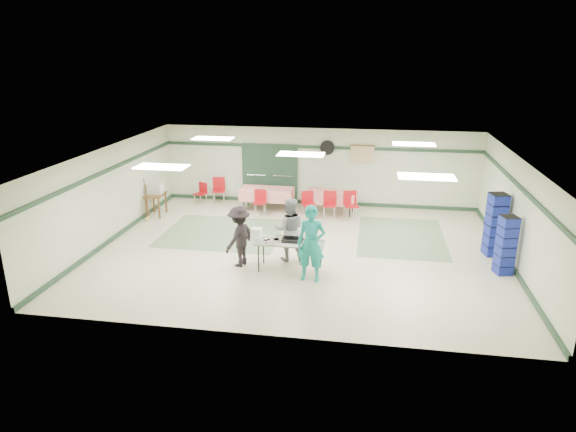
% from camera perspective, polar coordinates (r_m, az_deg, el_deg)
% --- Properties ---
extents(floor, '(11.00, 11.00, 0.00)m').
position_cam_1_polar(floor, '(14.21, 1.37, -3.79)').
color(floor, beige).
rests_on(floor, ground).
extents(ceiling, '(11.00, 11.00, 0.00)m').
position_cam_1_polar(ceiling, '(13.44, 1.46, 6.96)').
color(ceiling, white).
rests_on(ceiling, wall_back).
extents(wall_back, '(11.00, 0.00, 11.00)m').
position_cam_1_polar(wall_back, '(18.09, 3.40, 5.48)').
color(wall_back, '#B4BEA2').
rests_on(wall_back, floor).
extents(wall_front, '(11.00, 0.00, 11.00)m').
position_cam_1_polar(wall_front, '(9.60, -2.34, -6.20)').
color(wall_front, '#B4BEA2').
rests_on(wall_front, floor).
extents(wall_left, '(0.00, 9.00, 9.00)m').
position_cam_1_polar(wall_left, '(15.47, -19.22, 2.30)').
color(wall_left, '#B4BEA2').
rests_on(wall_left, floor).
extents(wall_right, '(0.00, 9.00, 9.00)m').
position_cam_1_polar(wall_right, '(14.13, 24.08, 0.27)').
color(wall_right, '#B4BEA2').
rests_on(wall_right, floor).
extents(trim_back, '(11.00, 0.06, 0.10)m').
position_cam_1_polar(trim_back, '(17.92, 3.43, 7.64)').
color(trim_back, '#203B28').
rests_on(trim_back, wall_back).
extents(baseboard_back, '(11.00, 0.06, 0.12)m').
position_cam_1_polar(baseboard_back, '(18.38, 3.32, 1.53)').
color(baseboard_back, '#203B28').
rests_on(baseboard_back, floor).
extents(trim_left, '(0.06, 9.00, 0.10)m').
position_cam_1_polar(trim_left, '(15.29, -19.39, 4.82)').
color(trim_left, '#203B28').
rests_on(trim_left, wall_back).
extents(baseboard_left, '(0.06, 9.00, 0.12)m').
position_cam_1_polar(baseboard_left, '(15.84, -18.64, -2.19)').
color(baseboard_left, '#203B28').
rests_on(baseboard_left, floor).
extents(trim_right, '(0.06, 9.00, 0.10)m').
position_cam_1_polar(trim_right, '(13.95, 24.32, 3.02)').
color(trim_right, '#203B28').
rests_on(trim_right, wall_back).
extents(baseboard_right, '(0.06, 9.00, 0.12)m').
position_cam_1_polar(baseboard_right, '(14.54, 23.32, -4.56)').
color(baseboard_right, '#203B28').
rests_on(baseboard_right, floor).
extents(green_patch_a, '(3.50, 3.00, 0.01)m').
position_cam_1_polar(green_patch_a, '(15.63, -7.23, -1.84)').
color(green_patch_a, gray).
rests_on(green_patch_a, floor).
extents(green_patch_b, '(2.50, 3.50, 0.01)m').
position_cam_1_polar(green_patch_b, '(15.52, 12.45, -2.28)').
color(green_patch_b, gray).
rests_on(green_patch_b, floor).
extents(double_door_left, '(0.90, 0.06, 2.10)m').
position_cam_1_polar(double_door_left, '(18.45, -3.47, 4.77)').
color(double_door_left, gray).
rests_on(double_door_left, floor).
extents(double_door_right, '(0.90, 0.06, 2.10)m').
position_cam_1_polar(double_door_right, '(18.26, -0.55, 4.67)').
color(double_door_right, gray).
rests_on(double_door_right, floor).
extents(door_frame, '(2.00, 0.03, 2.15)m').
position_cam_1_polar(door_frame, '(18.33, -2.04, 4.71)').
color(door_frame, '#203B28').
rests_on(door_frame, floor).
extents(wall_fan, '(0.50, 0.10, 0.50)m').
position_cam_1_polar(wall_fan, '(17.86, 4.39, 7.59)').
color(wall_fan, black).
rests_on(wall_fan, wall_back).
extents(scroll_banner, '(0.80, 0.02, 0.60)m').
position_cam_1_polar(scroll_banner, '(17.84, 8.24, 6.78)').
color(scroll_banner, '#CDB280').
rests_on(scroll_banner, wall_back).
extents(serving_table, '(1.73, 0.73, 0.76)m').
position_cam_1_polar(serving_table, '(12.71, 0.23, -3.03)').
color(serving_table, '#9E9D99').
rests_on(serving_table, floor).
extents(sheet_tray_right, '(0.55, 0.42, 0.02)m').
position_cam_1_polar(sheet_tray_right, '(12.56, 2.75, -3.04)').
color(sheet_tray_right, silver).
rests_on(sheet_tray_right, serving_table).
extents(sheet_tray_mid, '(0.58, 0.45, 0.02)m').
position_cam_1_polar(sheet_tray_mid, '(12.79, -0.25, -2.61)').
color(sheet_tray_mid, silver).
rests_on(sheet_tray_mid, serving_table).
extents(sheet_tray_left, '(0.60, 0.46, 0.02)m').
position_cam_1_polar(sheet_tray_left, '(12.66, -2.31, -2.85)').
color(sheet_tray_left, silver).
rests_on(sheet_tray_left, serving_table).
extents(baking_pan, '(0.51, 0.33, 0.08)m').
position_cam_1_polar(baking_pan, '(12.68, 0.51, -2.66)').
color(baking_pan, black).
rests_on(baking_pan, serving_table).
extents(foam_box_stack, '(0.25, 0.23, 0.28)m').
position_cam_1_polar(foam_box_stack, '(12.85, -3.52, -1.95)').
color(foam_box_stack, white).
rests_on(foam_box_stack, serving_table).
extents(volunteer_teal, '(0.71, 0.49, 1.86)m').
position_cam_1_polar(volunteer_teal, '(12.09, 2.59, -3.10)').
color(volunteer_teal, '#13857F').
rests_on(volunteer_teal, floor).
extents(volunteer_grey, '(0.91, 0.76, 1.68)m').
position_cam_1_polar(volunteer_grey, '(13.30, 0.15, -1.49)').
color(volunteer_grey, gray).
rests_on(volunteer_grey, floor).
extents(volunteer_dark, '(0.89, 1.15, 1.57)m').
position_cam_1_polar(volunteer_dark, '(13.01, -5.44, -2.27)').
color(volunteer_dark, black).
rests_on(volunteer_dark, floor).
extents(dining_table_a, '(1.76, 0.96, 0.77)m').
position_cam_1_polar(dining_table_a, '(17.29, 4.80, 2.18)').
color(dining_table_a, red).
rests_on(dining_table_a, floor).
extents(dining_table_b, '(1.80, 0.82, 0.77)m').
position_cam_1_polar(dining_table_b, '(17.58, -2.37, 2.50)').
color(dining_table_b, red).
rests_on(dining_table_b, floor).
extents(chair_a, '(0.43, 0.43, 0.90)m').
position_cam_1_polar(chair_a, '(16.75, 4.65, 1.59)').
color(chair_a, red).
rests_on(chair_a, floor).
extents(chair_b, '(0.53, 0.53, 0.86)m').
position_cam_1_polar(chair_b, '(16.82, 2.26, 1.62)').
color(chair_b, red).
rests_on(chair_b, floor).
extents(chair_c, '(0.54, 0.54, 0.92)m').
position_cam_1_polar(chair_c, '(16.71, 6.95, 1.53)').
color(chair_c, red).
rests_on(chair_c, floor).
extents(chair_d, '(0.42, 0.42, 0.85)m').
position_cam_1_polar(chair_d, '(17.09, -3.12, 1.84)').
color(chair_d, red).
rests_on(chair_d, floor).
extents(chair_loose_a, '(0.51, 0.51, 0.94)m').
position_cam_1_polar(chair_loose_a, '(18.49, -7.69, 3.15)').
color(chair_loose_a, red).
rests_on(chair_loose_a, floor).
extents(chair_loose_b, '(0.48, 0.48, 0.78)m').
position_cam_1_polar(chair_loose_b, '(18.48, -9.58, 2.74)').
color(chair_loose_b, red).
rests_on(chair_loose_b, floor).
extents(crate_stack_blue_a, '(0.47, 0.47, 1.49)m').
position_cam_1_polar(crate_stack_blue_a, '(13.56, 23.05, -3.02)').
color(crate_stack_blue_a, navy).
rests_on(crate_stack_blue_a, floor).
extents(crate_stack_red, '(0.38, 0.38, 1.46)m').
position_cam_1_polar(crate_stack_red, '(14.75, 21.95, -1.29)').
color(crate_stack_red, maroon).
rests_on(crate_stack_red, floor).
extents(crate_stack_blue_b, '(0.52, 0.52, 1.71)m').
position_cam_1_polar(crate_stack_blue_b, '(14.66, 22.05, -0.90)').
color(crate_stack_blue_b, navy).
rests_on(crate_stack_blue_b, floor).
extents(printer_table, '(0.58, 0.85, 0.74)m').
position_cam_1_polar(printer_table, '(17.48, -14.50, 2.04)').
color(printer_table, brown).
rests_on(printer_table, floor).
extents(office_printer, '(0.47, 0.41, 0.35)m').
position_cam_1_polar(office_printer, '(17.45, -14.50, 3.00)').
color(office_printer, '#B7B7B2').
rests_on(office_printer, printer_table).
extents(broom, '(0.05, 0.22, 1.37)m').
position_cam_1_polar(broom, '(17.05, -15.42, 1.85)').
color(broom, brown).
rests_on(broom, floor).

